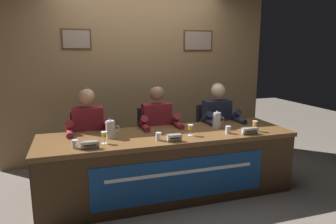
{
  "coord_description": "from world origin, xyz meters",
  "views": [
    {
      "loc": [
        -1.02,
        -3.17,
        1.64
      ],
      "look_at": [
        0.0,
        0.0,
        0.97
      ],
      "focal_mm": 32.3,
      "sensor_mm": 36.0,
      "label": 1
    }
  ],
  "objects": [
    {
      "name": "water_cup_center",
      "position": [
        -0.18,
        -0.23,
        0.76
      ],
      "size": [
        0.06,
        0.06,
        0.08
      ],
      "color": "silver",
      "rests_on": "conference_table"
    },
    {
      "name": "panelist_center",
      "position": [
        0.0,
        0.4,
        0.71
      ],
      "size": [
        0.51,
        0.48,
        1.23
      ],
      "color": "black",
      "rests_on": "ground_plane"
    },
    {
      "name": "nameplate_center",
      "position": [
        -0.03,
        -0.32,
        0.76
      ],
      "size": [
        0.16,
        0.06,
        0.08
      ],
      "color": "white",
      "rests_on": "conference_table"
    },
    {
      "name": "juice_glass_right",
      "position": [
        1.0,
        -0.22,
        0.81
      ],
      "size": [
        0.06,
        0.06,
        0.12
      ],
      "color": "white",
      "rests_on": "conference_table"
    },
    {
      "name": "nameplate_right",
      "position": [
        0.87,
        -0.32,
        0.76
      ],
      "size": [
        0.2,
        0.06,
        0.08
      ],
      "color": "white",
      "rests_on": "conference_table"
    },
    {
      "name": "ground_plane",
      "position": [
        0.0,
        0.0,
        0.0
      ],
      "size": [
        12.0,
        12.0,
        0.0
      ],
      "primitive_type": "plane",
      "color": "#70665B"
    },
    {
      "name": "chair_right",
      "position": [
        0.86,
        0.6,
        0.44
      ],
      "size": [
        0.44,
        0.44,
        0.9
      ],
      "color": "black",
      "rests_on": "ground_plane"
    },
    {
      "name": "conference_table",
      "position": [
        0.0,
        -0.11,
        0.49
      ],
      "size": [
        2.88,
        0.84,
        0.72
      ],
      "color": "brown",
      "rests_on": "ground_plane"
    },
    {
      "name": "panelist_left",
      "position": [
        -0.86,
        0.4,
        0.71
      ],
      "size": [
        0.51,
        0.48,
        1.23
      ],
      "color": "black",
      "rests_on": "ground_plane"
    },
    {
      "name": "water_pitcher_left_side",
      "position": [
        -0.65,
        0.02,
        0.82
      ],
      "size": [
        0.15,
        0.1,
        0.21
      ],
      "color": "silver",
      "rests_on": "conference_table"
    },
    {
      "name": "juice_glass_left",
      "position": [
        -0.73,
        -0.17,
        0.81
      ],
      "size": [
        0.06,
        0.06,
        0.12
      ],
      "color": "white",
      "rests_on": "conference_table"
    },
    {
      "name": "panelist_right",
      "position": [
        0.86,
        0.4,
        0.71
      ],
      "size": [
        0.51,
        0.48,
        1.23
      ],
      "color": "black",
      "rests_on": "ground_plane"
    },
    {
      "name": "juice_glass_center",
      "position": [
        0.21,
        -0.16,
        0.81
      ],
      "size": [
        0.06,
        0.06,
        0.12
      ],
      "color": "white",
      "rests_on": "conference_table"
    },
    {
      "name": "water_cup_left",
      "position": [
        -1.02,
        -0.24,
        0.76
      ],
      "size": [
        0.06,
        0.06,
        0.08
      ],
      "color": "silver",
      "rests_on": "conference_table"
    },
    {
      "name": "chair_center",
      "position": [
        0.0,
        0.6,
        0.44
      ],
      "size": [
        0.44,
        0.44,
        0.9
      ],
      "color": "black",
      "rests_on": "ground_plane"
    },
    {
      "name": "water_pitcher_right_side",
      "position": [
        0.65,
        0.07,
        0.82
      ],
      "size": [
        0.15,
        0.1,
        0.21
      ],
      "color": "silver",
      "rests_on": "conference_table"
    },
    {
      "name": "chair_left",
      "position": [
        -0.86,
        0.6,
        0.44
      ],
      "size": [
        0.44,
        0.44,
        0.9
      ],
      "color": "black",
      "rests_on": "ground_plane"
    },
    {
      "name": "water_cup_right",
      "position": [
        0.66,
        -0.2,
        0.76
      ],
      "size": [
        0.06,
        0.06,
        0.08
      ],
      "color": "silver",
      "rests_on": "conference_table"
    },
    {
      "name": "wall_back_panelled",
      "position": [
        0.0,
        1.38,
        1.3
      ],
      "size": [
        4.08,
        0.14,
        2.6
      ],
      "color": "#937047",
      "rests_on": "ground_plane"
    },
    {
      "name": "nameplate_left",
      "position": [
        -0.88,
        -0.3,
        0.76
      ],
      "size": [
        0.18,
        0.06,
        0.08
      ],
      "color": "white",
      "rests_on": "conference_table"
    }
  ]
}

